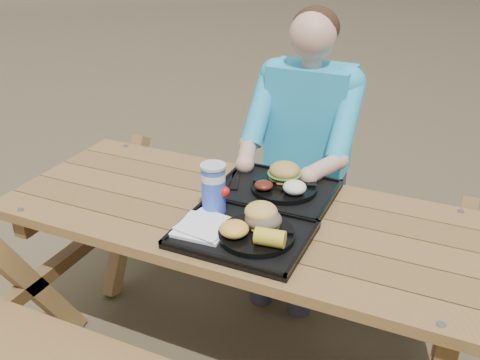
% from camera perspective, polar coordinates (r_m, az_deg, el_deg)
% --- Properties ---
extents(ground, '(60.00, 60.00, 0.00)m').
position_cam_1_polar(ground, '(2.46, -0.00, -18.65)').
color(ground, '#999999').
rests_on(ground, ground).
extents(picnic_table, '(1.80, 1.49, 0.75)m').
position_cam_1_polar(picnic_table, '(2.21, -0.00, -11.80)').
color(picnic_table, '#999999').
rests_on(picnic_table, ground).
extents(tray_near, '(0.45, 0.35, 0.02)m').
position_cam_1_polar(tray_near, '(1.83, 0.24, -5.93)').
color(tray_near, black).
rests_on(tray_near, picnic_table).
extents(tray_far, '(0.45, 0.35, 0.02)m').
position_cam_1_polar(tray_far, '(2.11, 3.84, -1.26)').
color(tray_far, black).
rests_on(tray_far, picnic_table).
extents(plate_near, '(0.26, 0.26, 0.02)m').
position_cam_1_polar(plate_near, '(1.80, 1.78, -5.86)').
color(plate_near, black).
rests_on(plate_near, tray_near).
extents(plate_far, '(0.26, 0.26, 0.02)m').
position_cam_1_polar(plate_far, '(2.10, 4.72, -0.82)').
color(plate_far, black).
rests_on(plate_far, tray_far).
extents(napkin_stack, '(0.18, 0.18, 0.02)m').
position_cam_1_polar(napkin_stack, '(1.85, -4.00, -4.98)').
color(napkin_stack, white).
rests_on(napkin_stack, tray_near).
extents(soda_cup, '(0.09, 0.09, 0.18)m').
position_cam_1_polar(soda_cup, '(1.92, -2.83, -1.00)').
color(soda_cup, blue).
rests_on(soda_cup, tray_near).
extents(condiment_bbq, '(0.05, 0.05, 0.03)m').
position_cam_1_polar(condiment_bbq, '(1.92, 1.85, -3.37)').
color(condiment_bbq, black).
rests_on(condiment_bbq, tray_near).
extents(condiment_mustard, '(0.05, 0.05, 0.03)m').
position_cam_1_polar(condiment_mustard, '(1.91, 3.44, -3.77)').
color(condiment_mustard, yellow).
rests_on(condiment_mustard, tray_near).
extents(sandwich, '(0.12, 0.12, 0.12)m').
position_cam_1_polar(sandwich, '(1.80, 2.52, -3.20)').
color(sandwich, gold).
rests_on(sandwich, plate_near).
extents(mac_cheese, '(0.10, 0.10, 0.05)m').
position_cam_1_polar(mac_cheese, '(1.77, -0.62, -5.24)').
color(mac_cheese, yellow).
rests_on(mac_cheese, plate_near).
extents(corn_cob, '(0.11, 0.11, 0.06)m').
position_cam_1_polar(corn_cob, '(1.72, 3.21, -6.15)').
color(corn_cob, yellow).
rests_on(corn_cob, plate_near).
extents(cutlery_far, '(0.09, 0.17, 0.01)m').
position_cam_1_polar(cutlery_far, '(2.17, -0.50, 0.00)').
color(cutlery_far, black).
rests_on(cutlery_far, tray_far).
extents(burger, '(0.13, 0.13, 0.11)m').
position_cam_1_polar(burger, '(2.12, 4.79, 1.42)').
color(burger, '#C08F44').
rests_on(burger, plate_far).
extents(baked_beans, '(0.07, 0.07, 0.03)m').
position_cam_1_polar(baked_beans, '(2.06, 2.54, -0.56)').
color(baked_beans, '#551C11').
rests_on(baked_beans, plate_far).
extents(potato_salad, '(0.09, 0.09, 0.05)m').
position_cam_1_polar(potato_salad, '(2.03, 5.84, -0.78)').
color(potato_salad, white).
rests_on(potato_salad, plate_far).
extents(diner, '(0.48, 0.84, 1.28)m').
position_cam_1_polar(diner, '(2.63, 7.01, 1.59)').
color(diner, '#18A2AB').
rests_on(diner, ground).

